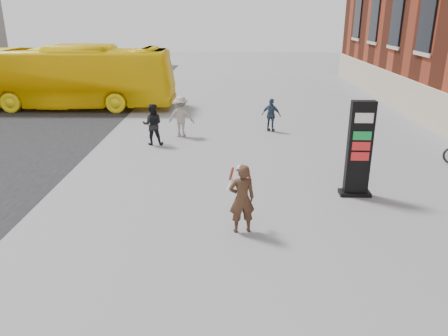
{
  "coord_description": "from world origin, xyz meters",
  "views": [
    {
      "loc": [
        0.41,
        -9.61,
        5.03
      ],
      "look_at": [
        0.21,
        0.89,
        1.28
      ],
      "focal_mm": 35.0,
      "sensor_mm": 36.0,
      "label": 1
    }
  ],
  "objects_px": {
    "info_pylon": "(359,150)",
    "pedestrian_c": "(271,115)",
    "pedestrian_a": "(153,124)",
    "bus": "(61,77)",
    "pedestrian_b": "(181,116)",
    "woman": "(242,198)"
  },
  "relations": [
    {
      "from": "pedestrian_c",
      "to": "pedestrian_b",
      "type": "bearing_deg",
      "value": 36.22
    },
    {
      "from": "pedestrian_a",
      "to": "pedestrian_c",
      "type": "xyz_separation_m",
      "value": [
        4.9,
        2.15,
        -0.09
      ]
    },
    {
      "from": "info_pylon",
      "to": "pedestrian_c",
      "type": "bearing_deg",
      "value": 105.64
    },
    {
      "from": "info_pylon",
      "to": "pedestrian_c",
      "type": "xyz_separation_m",
      "value": [
        -1.86,
        7.19,
        -0.65
      ]
    },
    {
      "from": "woman",
      "to": "pedestrian_b",
      "type": "relative_size",
      "value": 1.0
    },
    {
      "from": "bus",
      "to": "pedestrian_b",
      "type": "bearing_deg",
      "value": -128.7
    },
    {
      "from": "info_pylon",
      "to": "pedestrian_a",
      "type": "distance_m",
      "value": 8.45
    },
    {
      "from": "pedestrian_a",
      "to": "pedestrian_b",
      "type": "distance_m",
      "value": 1.64
    },
    {
      "from": "bus",
      "to": "pedestrian_b",
      "type": "xyz_separation_m",
      "value": [
        7.17,
        -5.71,
        -0.84
      ]
    },
    {
      "from": "woman",
      "to": "pedestrian_b",
      "type": "height_order",
      "value": "pedestrian_b"
    },
    {
      "from": "woman",
      "to": "pedestrian_a",
      "type": "xyz_separation_m",
      "value": [
        -3.41,
        7.34,
        -0.06
      ]
    },
    {
      "from": "woman",
      "to": "bus",
      "type": "height_order",
      "value": "bus"
    },
    {
      "from": "pedestrian_c",
      "to": "info_pylon",
      "type": "bearing_deg",
      "value": 128.4
    },
    {
      "from": "pedestrian_b",
      "to": "info_pylon",
      "type": "bearing_deg",
      "value": 140.89
    },
    {
      "from": "bus",
      "to": "pedestrian_a",
      "type": "xyz_separation_m",
      "value": [
        6.18,
        -7.01,
        -0.87
      ]
    },
    {
      "from": "bus",
      "to": "pedestrian_b",
      "type": "relative_size",
      "value": 7.07
    },
    {
      "from": "bus",
      "to": "pedestrian_c",
      "type": "relative_size",
      "value": 8.29
    },
    {
      "from": "bus",
      "to": "pedestrian_c",
      "type": "distance_m",
      "value": 12.13
    },
    {
      "from": "bus",
      "to": "pedestrian_b",
      "type": "height_order",
      "value": "bus"
    },
    {
      "from": "woman",
      "to": "pedestrian_c",
      "type": "height_order",
      "value": "woman"
    },
    {
      "from": "woman",
      "to": "info_pylon",
      "type": "bearing_deg",
      "value": -156.23
    },
    {
      "from": "info_pylon",
      "to": "woman",
      "type": "relative_size",
      "value": 1.61
    }
  ]
}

